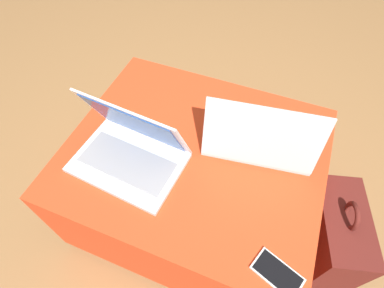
% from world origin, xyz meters
% --- Properties ---
extents(ground_plane, '(14.00, 14.00, 0.00)m').
position_xyz_m(ground_plane, '(0.00, 0.00, 0.00)').
color(ground_plane, '#9E7042').
extents(ottoman, '(0.90, 0.76, 0.48)m').
position_xyz_m(ottoman, '(0.00, 0.00, 0.24)').
color(ottoman, maroon).
rests_on(ottoman, ground_plane).
extents(laptop_near, '(0.38, 0.28, 0.25)m').
position_xyz_m(laptop_near, '(-0.19, -0.11, 0.53)').
color(laptop_near, silver).
rests_on(laptop_near, ottoman).
extents(laptop_far, '(0.40, 0.28, 0.24)m').
position_xyz_m(laptop_far, '(0.20, 0.10, 0.53)').
color(laptop_far, silver).
rests_on(laptop_far, ottoman).
extents(cell_phone, '(0.15, 0.11, 0.01)m').
position_xyz_m(cell_phone, '(0.36, -0.30, 0.48)').
color(cell_phone, white).
rests_on(cell_phone, ottoman).
extents(backpack, '(0.27, 0.35, 0.48)m').
position_xyz_m(backpack, '(0.56, -0.02, 0.20)').
color(backpack, '#5B1E19').
rests_on(backpack, ground_plane).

